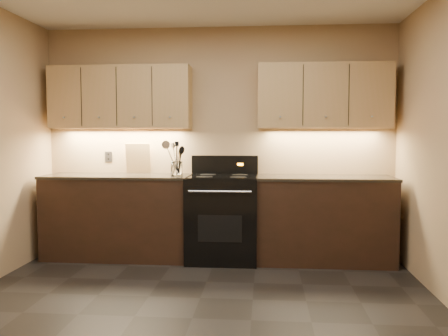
{
  "coord_description": "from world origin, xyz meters",
  "views": [
    {
      "loc": [
        0.54,
        -3.44,
        1.39
      ],
      "look_at": [
        0.11,
        1.45,
        1.03
      ],
      "focal_mm": 38.0,
      "sensor_mm": 36.0,
      "label": 1
    }
  ],
  "objects": [
    {
      "name": "floor",
      "position": [
        0.0,
        0.0,
        0.0
      ],
      "size": [
        4.0,
        4.0,
        0.0
      ],
      "primitive_type": "plane",
      "color": "black",
      "rests_on": "ground"
    },
    {
      "name": "wall_back",
      "position": [
        0.0,
        2.0,
        1.3
      ],
      "size": [
        4.0,
        0.04,
        2.6
      ],
      "primitive_type": "cube",
      "color": "tan",
      "rests_on": "ground"
    },
    {
      "name": "counter_left",
      "position": [
        -1.1,
        1.7,
        0.47
      ],
      "size": [
        1.62,
        0.62,
        0.93
      ],
      "color": "black",
      "rests_on": "ground"
    },
    {
      "name": "counter_right",
      "position": [
        1.18,
        1.7,
        0.47
      ],
      "size": [
        1.46,
        0.62,
        0.93
      ],
      "color": "black",
      "rests_on": "ground"
    },
    {
      "name": "stove",
      "position": [
        0.08,
        1.68,
        0.48
      ],
      "size": [
        0.76,
        0.68,
        1.14
      ],
      "color": "black",
      "rests_on": "ground"
    },
    {
      "name": "upper_cab_left",
      "position": [
        -1.1,
        1.85,
        1.8
      ],
      "size": [
        1.6,
        0.3,
        0.7
      ],
      "primitive_type": "cube",
      "color": "tan",
      "rests_on": "wall_back"
    },
    {
      "name": "upper_cab_right",
      "position": [
        1.18,
        1.85,
        1.8
      ],
      "size": [
        1.44,
        0.3,
        0.7
      ],
      "primitive_type": "cube",
      "color": "tan",
      "rests_on": "wall_back"
    },
    {
      "name": "outlet_plate",
      "position": [
        -1.3,
        1.99,
        1.12
      ],
      "size": [
        0.08,
        0.01,
        0.12
      ],
      "primitive_type": "cube",
      "color": "#B2B5BA",
      "rests_on": "wall_back"
    },
    {
      "name": "utensil_crock",
      "position": [
        -0.42,
        1.64,
        1.0
      ],
      "size": [
        0.14,
        0.14,
        0.16
      ],
      "color": "white",
      "rests_on": "counter_left"
    },
    {
      "name": "cutting_board",
      "position": [
        -0.93,
        1.95,
        1.1
      ],
      "size": [
        0.29,
        0.12,
        0.35
      ],
      "primitive_type": "cube",
      "rotation": [
        0.23,
        0.0,
        0.08
      ],
      "color": "tan",
      "rests_on": "counter_left"
    },
    {
      "name": "wooden_spoon",
      "position": [
        -0.46,
        1.62,
        1.09
      ],
      "size": [
        0.16,
        0.09,
        0.3
      ],
      "primitive_type": null,
      "rotation": [
        0.01,
        0.34,
        0.23
      ],
      "color": "tan",
      "rests_on": "utensil_crock"
    },
    {
      "name": "black_spoon",
      "position": [
        -0.42,
        1.65,
        1.1
      ],
      "size": [
        0.13,
        0.14,
        0.33
      ],
      "primitive_type": null,
      "rotation": [
        0.27,
        0.19,
        0.15
      ],
      "color": "black",
      "rests_on": "utensil_crock"
    },
    {
      "name": "black_turner",
      "position": [
        -0.41,
        1.62,
        1.13
      ],
      "size": [
        0.11,
        0.15,
        0.38
      ],
      "primitive_type": null,
      "rotation": [
        -0.14,
        0.01,
        0.25
      ],
      "color": "black",
      "rests_on": "utensil_crock"
    },
    {
      "name": "steel_spatula",
      "position": [
        -0.4,
        1.65,
        1.13
      ],
      "size": [
        0.17,
        0.12,
        0.37
      ],
      "primitive_type": null,
      "rotation": [
        0.03,
        -0.19,
        -0.36
      ],
      "color": "silver",
      "rests_on": "utensil_crock"
    },
    {
      "name": "steel_skimmer",
      "position": [
        -0.4,
        1.62,
        1.13
      ],
      "size": [
        0.24,
        0.12,
        0.39
      ],
      "primitive_type": null,
      "rotation": [
        -0.1,
        -0.4,
        0.14
      ],
      "color": "silver",
      "rests_on": "utensil_crock"
    }
  ]
}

